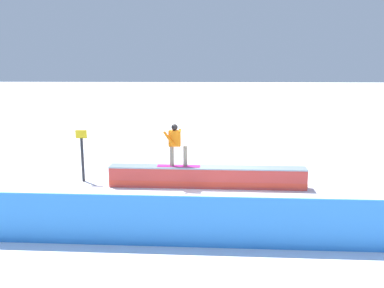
{
  "coord_description": "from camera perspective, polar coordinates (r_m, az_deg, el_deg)",
  "views": [
    {
      "loc": [
        0.12,
        13.55,
        4.38
      ],
      "look_at": [
        0.49,
        0.98,
        1.72
      ],
      "focal_mm": 38.53,
      "sensor_mm": 36.0,
      "label": 1
    }
  ],
  "objects": [
    {
      "name": "ground_plane",
      "position": [
        14.24,
        2.08,
        -5.96
      ],
      "size": [
        120.0,
        120.0,
        0.0
      ],
      "primitive_type": "plane",
      "color": "white"
    },
    {
      "name": "safety_fence",
      "position": [
        9.72,
        2.29,
        -10.78
      ],
      "size": [
        12.79,
        0.46,
        1.25
      ],
      "primitive_type": "cube",
      "rotation": [
        0.0,
        0.0,
        -0.03
      ],
      "color": "#3183E1",
      "rests_on": "ground_plane"
    },
    {
      "name": "grind_box",
      "position": [
        14.14,
        2.09,
        -4.7
      ],
      "size": [
        6.72,
        0.77,
        0.72
      ],
      "color": "red",
      "rests_on": "ground_plane"
    },
    {
      "name": "trail_marker",
      "position": [
        15.12,
        -14.95,
        -1.35
      ],
      "size": [
        0.4,
        0.1,
        1.87
      ],
      "color": "#262628",
      "rests_on": "ground_plane"
    },
    {
      "name": "snowboarder",
      "position": [
        13.91,
        -2.26,
        0.08
      ],
      "size": [
        1.48,
        0.42,
        1.46
      ],
      "color": "#C22085",
      "rests_on": "grind_box"
    }
  ]
}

